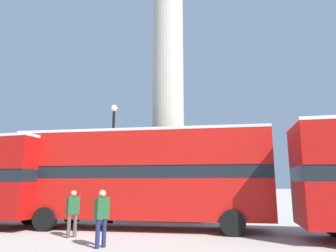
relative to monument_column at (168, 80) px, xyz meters
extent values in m
plane|color=#ADA89E|center=(0.00, 0.00, -8.73)|extent=(200.00, 200.00, 0.00)
cube|color=#ADA593|center=(0.00, 0.00, -8.26)|extent=(4.82, 4.82, 0.93)
cube|color=#ADA593|center=(0.00, 0.00, -7.33)|extent=(3.47, 3.47, 0.93)
cylinder|color=#ADA593|center=(0.00, 0.00, 2.22)|extent=(2.05, 2.05, 18.18)
cylinder|color=black|center=(-5.83, -5.07, -8.23)|extent=(1.01, 0.34, 1.00)
cylinder|color=black|center=(7.95, -5.01, -8.23)|extent=(1.01, 0.33, 1.00)
cube|color=#B7140F|center=(0.07, -5.10, -7.37)|extent=(11.46, 3.53, 1.71)
cube|color=black|center=(0.07, -5.10, -6.24)|extent=(11.45, 3.48, 0.55)
cube|color=#B7140F|center=(0.07, -5.10, -5.22)|extent=(11.46, 3.53, 1.50)
cube|color=silver|center=(0.07, -5.10, -4.41)|extent=(11.46, 3.53, 0.12)
cylinder|color=black|center=(3.89, -3.48, -8.23)|extent=(1.02, 0.39, 1.00)
cylinder|color=black|center=(4.11, -6.03, -8.23)|extent=(1.02, 0.39, 1.00)
cylinder|color=black|center=(-3.98, -4.17, -8.23)|extent=(1.02, 0.39, 1.00)
cylinder|color=black|center=(-3.75, -6.72, -8.23)|extent=(1.02, 0.39, 1.00)
cube|color=#ADA593|center=(-12.77, 4.88, -7.52)|extent=(3.49, 3.11, 2.43)
ellipsoid|color=brown|center=(-12.77, 4.88, -4.71)|extent=(2.55, 1.97, 1.06)
cone|color=brown|center=(-11.77, 5.37, -4.24)|extent=(1.17, 0.97, 1.11)
cylinder|color=brown|center=(-12.77, 4.88, -3.74)|extent=(0.36, 0.36, 0.90)
sphere|color=brown|center=(-12.77, 4.88, -3.15)|extent=(0.28, 0.28, 0.28)
cylinder|color=brown|center=(-12.23, 5.47, -5.77)|extent=(0.20, 0.20, 1.06)
cylinder|color=brown|center=(-11.98, 4.94, -5.77)|extent=(0.20, 0.20, 1.06)
cylinder|color=brown|center=(-13.57, 4.82, -5.77)|extent=(0.20, 0.20, 1.06)
cylinder|color=brown|center=(-13.31, 4.29, -5.77)|extent=(0.20, 0.20, 1.06)
cylinder|color=black|center=(-2.17, -3.55, -8.53)|extent=(0.31, 0.31, 0.40)
cylinder|color=black|center=(-2.17, -3.55, -5.78)|extent=(0.14, 0.14, 5.90)
sphere|color=white|center=(-2.17, -3.55, -2.65)|extent=(0.36, 0.36, 0.36)
cylinder|color=#4C473D|center=(-1.84, -7.89, -8.31)|extent=(0.14, 0.14, 0.84)
cylinder|color=#4C473D|center=(-1.70, -7.69, -8.31)|extent=(0.14, 0.14, 0.84)
cube|color=#1E4C28|center=(-1.77, -7.79, -7.55)|extent=(0.41, 0.48, 0.67)
sphere|color=tan|center=(-1.77, -7.79, -7.11)|extent=(0.23, 0.23, 0.23)
cylinder|color=#192347|center=(0.08, -9.30, -8.30)|extent=(0.14, 0.14, 0.87)
cylinder|color=#192347|center=(0.19, -9.08, -8.30)|extent=(0.14, 0.14, 0.87)
cube|color=#1E4C28|center=(0.13, -9.19, -7.52)|extent=(0.37, 0.51, 0.69)
sphere|color=tan|center=(0.13, -9.19, -7.05)|extent=(0.24, 0.24, 0.24)
camera|label=1|loc=(4.67, -18.34, -6.73)|focal=32.00mm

